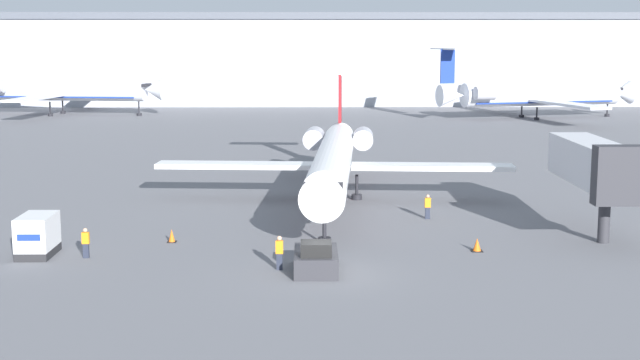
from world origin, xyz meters
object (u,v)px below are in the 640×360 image
object	(u,v)px
worker_near_tug	(279,252)
worker_on_apron	(86,242)
airplane_parked_far_left	(62,89)
traffic_cone_left	(172,236)
pushback_tug	(316,259)
worker_by_wing	(428,206)
traffic_cone_right	(477,245)
airplane_parked_far_right	(535,94)
airplane_main	(334,158)
luggage_cart	(37,235)
jet_bridge	(595,164)

from	to	relation	value
worker_near_tug	worker_on_apron	world-z (taller)	worker_near_tug
worker_on_apron	airplane_parked_far_left	distance (m)	96.41
worker_near_tug	traffic_cone_left	xyz separation A→B (m)	(-6.69, 6.52, -0.59)
pushback_tug	airplane_parked_far_left	size ratio (longest dim) A/B	0.12
worker_by_wing	traffic_cone_right	world-z (taller)	worker_by_wing
worker_near_tug	airplane_parked_far_right	world-z (taller)	airplane_parked_far_right
airplane_main	pushback_tug	distance (m)	20.66
luggage_cart	airplane_parked_far_right	bearing A→B (deg)	59.67
airplane_parked_far_left	airplane_parked_far_right	xyz separation A→B (m)	(73.14, -7.39, -0.43)
traffic_cone_left	jet_bridge	world-z (taller)	jet_bridge
airplane_main	airplane_parked_far_left	distance (m)	85.67
worker_near_tug	worker_by_wing	bearing A→B (deg)	53.93
traffic_cone_left	traffic_cone_right	distance (m)	18.14
traffic_cone_left	jet_bridge	bearing A→B (deg)	3.68
airplane_main	jet_bridge	bearing A→B (deg)	-36.87
worker_by_wing	airplane_parked_far_left	size ratio (longest dim) A/B	0.05
airplane_main	worker_on_apron	distance (m)	22.63
pushback_tug	jet_bridge	xyz separation A→B (m)	(17.33, 8.58, 3.79)
pushback_tug	worker_near_tug	world-z (taller)	worker_near_tug
airplane_parked_far_right	luggage_cart	bearing A→B (deg)	-120.33
pushback_tug	luggage_cart	size ratio (longest dim) A/B	1.30
worker_by_wing	jet_bridge	xyz separation A→B (m)	(9.63, -5.04, 3.57)
airplane_parked_far_right	jet_bridge	world-z (taller)	airplane_parked_far_right
worker_near_tug	jet_bridge	distance (m)	21.22
airplane_main	pushback_tug	xyz separation A→B (m)	(-1.52, -20.44, -2.60)
pushback_tug	jet_bridge	distance (m)	19.71
worker_near_tug	traffic_cone_right	xyz separation A→B (m)	(11.26, 3.96, -0.60)
airplane_main	traffic_cone_left	bearing A→B (deg)	-126.87
luggage_cart	worker_on_apron	size ratio (longest dim) A/B	1.84
traffic_cone_left	airplane_parked_far_right	size ratio (longest dim) A/B	0.02
worker_near_tug	traffic_cone_left	bearing A→B (deg)	135.77
worker_on_apron	traffic_cone_right	size ratio (longest dim) A/B	2.22
pushback_tug	airplane_parked_far_left	world-z (taller)	airplane_parked_far_left
pushback_tug	traffic_cone_right	size ratio (longest dim) A/B	5.28
jet_bridge	airplane_parked_far_right	bearing A→B (deg)	78.30
airplane_parked_far_right	traffic_cone_left	bearing A→B (deg)	-117.54
worker_on_apron	traffic_cone_right	world-z (taller)	worker_on_apron
airplane_main	traffic_cone_right	size ratio (longest dim) A/B	43.13
airplane_main	airplane_parked_far_left	size ratio (longest dim) A/B	1.01
worker_by_wing	jet_bridge	world-z (taller)	jet_bridge
jet_bridge	worker_near_tug	bearing A→B (deg)	-156.98
airplane_parked_far_left	traffic_cone_right	bearing A→B (deg)	-61.99
worker_near_tug	airplane_parked_far_right	size ratio (longest dim) A/B	0.05
airplane_parked_far_left	jet_bridge	bearing A→B (deg)	-57.00
worker_near_tug	jet_bridge	xyz separation A→B (m)	(19.27, 8.18, 3.47)
worker_by_wing	airplane_parked_far_left	distance (m)	94.68
luggage_cart	pushback_tug	bearing A→B (deg)	-13.24
pushback_tug	traffic_cone_right	world-z (taller)	pushback_tug
worker_near_tug	traffic_cone_right	world-z (taller)	worker_near_tug
luggage_cart	worker_near_tug	distance (m)	14.14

